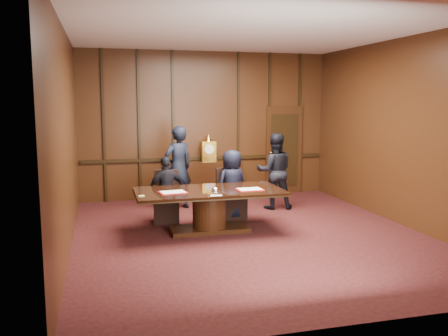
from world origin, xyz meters
name	(u,v)px	position (x,y,z in m)	size (l,w,h in m)	color
room	(252,136)	(0.07, 0.14, 1.72)	(7.00, 7.04, 3.50)	black
sideboard	(209,178)	(0.00, 3.26, 0.49)	(1.60, 0.45, 1.54)	black
conference_table	(209,204)	(-0.64, 0.39, 0.51)	(2.62, 1.32, 0.76)	black
folder_left	(173,192)	(-1.31, 0.29, 0.77)	(0.50, 0.39, 0.02)	#B61012
folder_right	(250,189)	(0.06, 0.22, 0.77)	(0.47, 0.35, 0.02)	#B61012
inkstand	(215,191)	(-0.64, -0.06, 0.81)	(0.20, 0.14, 0.12)	white
notepad	(141,196)	(-1.86, 0.12, 0.77)	(0.10, 0.07, 0.01)	#D8CE69
chair_left	(167,207)	(-1.29, 1.27, 0.29)	(0.55, 0.55, 0.99)	black
chair_right	(231,203)	(0.00, 1.27, 0.29)	(0.56, 0.56, 0.99)	black
signatory_left	(167,190)	(-1.29, 1.19, 0.64)	(0.76, 0.31, 1.29)	black
signatory_right	(232,184)	(0.01, 1.19, 0.69)	(0.68, 0.44, 1.38)	black
witness_left	(178,168)	(-0.88, 2.35, 0.90)	(0.66, 0.43, 1.80)	black
witness_right	(275,171)	(1.15, 1.85, 0.82)	(0.80, 0.62, 1.65)	black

